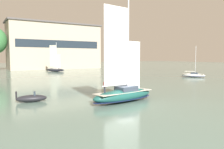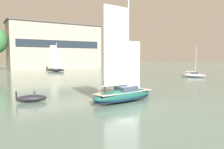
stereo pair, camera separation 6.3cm
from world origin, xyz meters
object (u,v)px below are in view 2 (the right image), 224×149
(sailboat_moored_near_marina, at_px, (56,69))
(sailboat_main, at_px, (124,94))
(sailboat_moored_mid_channel, at_px, (193,75))
(motor_tender, at_px, (32,98))

(sailboat_moored_near_marina, bearing_deg, sailboat_main, -99.35)
(sailboat_main, distance_m, sailboat_moored_near_marina, 64.34)
(sailboat_moored_near_marina, bearing_deg, sailboat_moored_mid_channel, -59.07)
(sailboat_main, distance_m, motor_tender, 12.50)
(motor_tender, bearing_deg, sailboat_moored_near_marina, 69.64)
(sailboat_moored_near_marina, height_order, motor_tender, sailboat_moored_near_marina)
(sailboat_moored_near_marina, xyz_separation_m, motor_tender, (-21.20, -57.13, -0.46))
(sailboat_main, distance_m, sailboat_moored_mid_channel, 41.80)
(sailboat_moored_mid_channel, bearing_deg, motor_tender, -166.56)
(sailboat_moored_mid_channel, relative_size, motor_tender, 2.19)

